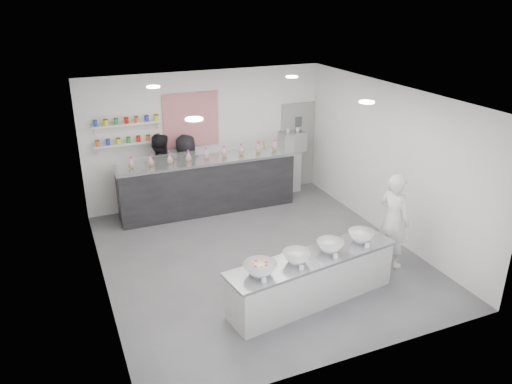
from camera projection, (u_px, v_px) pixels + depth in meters
floor at (259, 257)px, 9.27m from camera, size 6.00×6.00×0.00m
ceiling at (259, 96)px, 8.13m from camera, size 6.00×6.00×0.00m
back_wall at (207, 138)px, 11.26m from camera, size 5.50×0.00×5.50m
left_wall at (96, 207)px, 7.71m from camera, size 0.00×6.00×6.00m
right_wall at (389, 162)px, 9.69m from camera, size 0.00×6.00×6.00m
back_door at (297, 145)px, 12.23m from camera, size 0.88×0.04×2.10m
pattern_panel at (191, 120)px, 10.94m from camera, size 1.25×0.03×1.20m
jar_shelf_lower at (129, 143)px, 10.50m from camera, size 1.45×0.22×0.04m
jar_shelf_upper at (127, 124)px, 10.34m from camera, size 1.45×0.22×0.04m
preserve_jars at (128, 131)px, 10.38m from camera, size 1.45×0.10×0.56m
downlight_0 at (194, 119)px, 6.78m from camera, size 0.24×0.24×0.02m
downlight_1 at (367, 102)px, 7.79m from camera, size 0.24×0.24×0.02m
downlight_2 at (153, 87)px, 9.00m from camera, size 0.24×0.24×0.02m
downlight_3 at (292, 77)px, 10.01m from camera, size 0.24×0.24×0.02m
prep_counter at (312, 279)px, 7.84m from camera, size 2.98×1.09×0.79m
back_bar at (208, 185)px, 10.98m from camera, size 3.93×0.79×1.21m
sneeze_guard at (211, 156)px, 10.40m from camera, size 3.86×0.09×0.33m
espresso_ledge at (273, 173)px, 12.01m from camera, size 1.36×0.43×1.01m
espresso_machine at (292, 141)px, 11.92m from camera, size 0.59×0.41×0.45m
cup_stacks at (263, 148)px, 11.66m from camera, size 0.24×0.24×0.31m
prep_bowls at (314, 252)px, 7.66m from camera, size 2.44×0.89×0.17m
label_cards at (327, 272)px, 7.19m from camera, size 2.01×0.04×0.07m
cookie_bags at (207, 153)px, 10.71m from camera, size 3.33×0.20×0.25m
woman_prep at (394, 220)px, 8.72m from camera, size 0.55×0.71×1.73m
staff_left at (160, 175)px, 10.73m from camera, size 1.02×0.88×1.81m
staff_right at (187, 173)px, 10.96m from camera, size 0.90×0.64×1.72m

